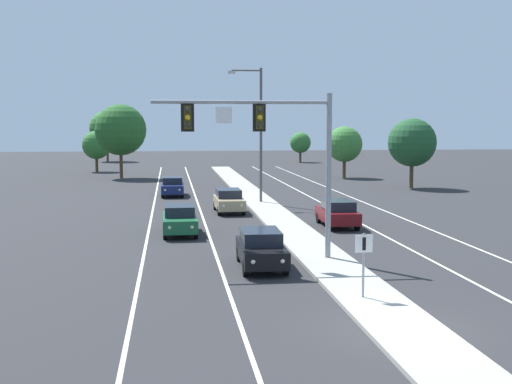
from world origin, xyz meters
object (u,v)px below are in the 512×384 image
tree_far_left_b (107,128)px  tree_far_left_a (96,145)px  overhead_signal_mast (272,140)px  tree_far_left_c (120,130)px  tree_far_right_b (412,143)px  car_oncoming_black (261,248)px  tree_far_right_a (344,144)px  tree_far_right_c (300,143)px  car_oncoming_navy (173,186)px  car_receding_darkred (337,213)px  car_oncoming_tan (229,200)px  street_lamp_median (258,127)px  car_oncoming_green (180,219)px  median_sign_post (364,256)px

tree_far_left_b → tree_far_left_a: bearing=-88.1°
overhead_signal_mast → tree_far_left_b: (-14.32, 80.85, -0.09)m
tree_far_left_c → tree_far_left_a: tree_far_left_c is taller
overhead_signal_mast → tree_far_right_b: 36.57m
overhead_signal_mast → tree_far_left_a: size_ratio=1.52×
car_oncoming_black → tree_far_right_a: (15.47, 45.25, 2.91)m
car_oncoming_black → tree_far_right_c: bearing=77.7°
car_oncoming_navy → car_receding_darkred: bearing=-62.3°
overhead_signal_mast → car_oncoming_navy: 28.34m
car_oncoming_tan → car_receding_darkred: same height
car_receding_darkred → street_lamp_median: bearing=104.9°
car_oncoming_green → car_oncoming_navy: 19.67m
car_oncoming_black → car_oncoming_tan: (0.18, 17.76, 0.00)m
car_oncoming_tan → car_receding_darkred: size_ratio=1.00×
car_oncoming_navy → tree_far_right_b: size_ratio=0.69×
car_oncoming_navy → overhead_signal_mast: bearing=-81.4°
car_oncoming_tan → tree_far_left_b: bearing=102.2°
overhead_signal_mast → tree_far_right_a: overhead_signal_mast is taller
overhead_signal_mast → median_sign_post: overhead_signal_mast is taller
tree_far_left_b → tree_far_right_a: tree_far_left_b is taller
street_lamp_median → car_oncoming_tan: bearing=-119.2°
overhead_signal_mast → car_oncoming_navy: size_ratio=1.73×
median_sign_post → car_oncoming_black: size_ratio=0.49×
tree_far_right_b → car_oncoming_green: bearing=-132.7°
tree_far_right_a → tree_far_left_a: bearing=155.1°
car_receding_darkred → tree_far_right_b: 25.85m
car_oncoming_black → tree_far_left_c: tree_far_left_c is taller
car_oncoming_green → tree_far_right_c: (19.68, 66.43, 2.23)m
median_sign_post → tree_far_right_c: bearing=80.4°
car_oncoming_green → tree_far_left_b: size_ratio=0.56×
tree_far_right_c → tree_far_left_a: (-29.31, -17.07, 0.29)m
overhead_signal_mast → street_lamp_median: bearing=84.2°
car_oncoming_black → car_oncoming_green: 9.63m
car_oncoming_tan → tree_far_right_b: size_ratio=0.69×
car_oncoming_black → tree_far_right_a: bearing=71.1°
car_oncoming_tan → tree_far_right_c: (16.22, 57.73, 2.23)m
car_receding_darkred → tree_far_left_c: bearing=112.1°
tree_far_right_c → tree_far_left_b: bearing=168.0°
tree_far_right_c → tree_far_left_a: 33.92m
street_lamp_median → tree_far_right_a: street_lamp_median is taller
street_lamp_median → car_receding_darkred: street_lamp_median is taller
overhead_signal_mast → car_oncoming_green: (-3.91, 8.00, -4.53)m
tree_far_left_b → car_oncoming_tan: bearing=-77.8°
median_sign_post → tree_far_left_c: bearing=102.5°
car_oncoming_black → car_receding_darkred: bearing=60.6°
tree_far_right_b → tree_far_left_a: (-31.59, 25.58, -0.93)m
overhead_signal_mast → car_oncoming_navy: bearing=98.6°
tree_far_right_a → tree_far_right_b: bearing=-75.5°
median_sign_post → tree_far_left_b: (-16.41, 87.70, 3.68)m
car_oncoming_navy → tree_far_left_a: tree_far_left_a is taller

